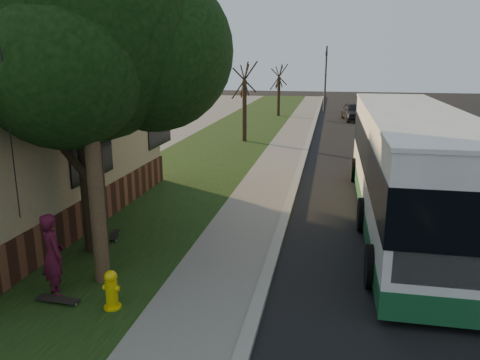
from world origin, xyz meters
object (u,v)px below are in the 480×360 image
fire_hydrant (111,290)px  skateboarder (53,255)px  transit_bus (409,164)px  skateboard_spare (57,300)px  bare_tree_far (279,91)px  utility_pole (84,52)px  leafy_tree (84,27)px  skateboard_main (115,235)px  bare_tree_near (244,103)px  traffic_signal (326,74)px  distant_car (354,111)px

fire_hydrant → skateboarder: 1.38m
transit_bus → skateboard_spare: (-7.05, -6.18, -1.56)m
bare_tree_far → skateboard_spare: bare_tree_far is taller
utility_pole → skateboarder: size_ratio=5.46×
leafy_tree → bare_tree_far: size_ratio=1.94×
skateboard_main → bare_tree_near: bearing=87.6°
leafy_tree → bare_tree_far: leafy_tree is taller
bare_tree_near → skateboard_main: size_ratio=5.76×
bare_tree_far → traffic_signal: (3.50, 4.00, 1.16)m
skateboarder → distant_car: 29.30m
bare_tree_far → traffic_signal: traffic_signal is taller
skateboard_main → distant_car: 26.41m
bare_tree_near → distant_car: bearing=59.6°
transit_bus → distant_car: size_ratio=3.01×
leafy_tree → traffic_signal: leafy_tree is taller
bare_tree_near → traffic_signal: 16.52m
utility_pole → skateboarder: 3.85m
fire_hydrant → bare_tree_near: size_ratio=0.17×
bare_tree_near → utility_pole: bearing=-89.3°
bare_tree_near → skateboarder: 17.82m
fire_hydrant → skateboard_main: bearing=115.0°
fire_hydrant → utility_pole: utility_pole is taller
distant_car → leafy_tree: bearing=-112.6°
skateboard_spare → distant_car: 29.51m
leafy_tree → distant_car: bearing=75.0°
bare_tree_near → transit_bus: bearing=-59.9°
skateboard_main → skateboard_spare: 3.33m
skateboard_main → distant_car: (6.94, 25.48, 0.54)m
utility_pole → bare_tree_near: (-0.19, 17.01, -2.48)m
transit_bus → skateboard_spare: size_ratio=13.63×
fire_hydrant → skateboard_spare: 1.14m
utility_pole → skateboard_main: size_ratio=12.14×
bare_tree_near → distant_car: (6.31, 10.76, -1.49)m
leafy_tree → skateboarder: bearing=-83.0°
leafy_tree → utility_pole: bearing=-62.4°
utility_pole → bare_tree_far: utility_pole is taller
bare_tree_near → skateboard_main: bearing=-92.4°
bare_tree_near → skateboard_main: bare_tree_near is taller
skateboard_main → skateboard_spare: skateboard_spare is taller
transit_bus → skateboard_main: 8.17m
skateboarder → utility_pole: bearing=-88.1°
fire_hydrant → leafy_tree: 5.65m
traffic_signal → transit_bus: bearing=-84.2°
traffic_signal → leafy_tree: bearing=-98.5°
fire_hydrant → distant_car: bearing=79.3°
leafy_tree → skateboard_spare: (0.47, -2.67, -5.04)m
bare_tree_near → fire_hydrant: bearing=-87.1°
leafy_tree → skateboard_spare: size_ratio=9.08×
bare_tree_near → traffic_signal: size_ratio=0.78×
transit_bus → skateboarder: bearing=-140.6°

